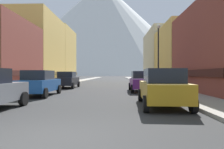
% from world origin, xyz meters
% --- Properties ---
extents(ground_plane, '(400.00, 400.00, 0.00)m').
position_xyz_m(ground_plane, '(0.00, 0.00, 0.00)').
color(ground_plane, '#303030').
extents(sidewalk_left, '(2.50, 100.00, 0.15)m').
position_xyz_m(sidewalk_left, '(-6.25, 35.00, 0.07)').
color(sidewalk_left, gray).
rests_on(sidewalk_left, ground).
extents(sidewalk_right, '(2.50, 100.00, 0.15)m').
position_xyz_m(sidewalk_right, '(6.25, 35.00, 0.07)').
color(sidewalk_right, gray).
rests_on(sidewalk_right, ground).
extents(storefront_left_2, '(9.45, 10.48, 10.30)m').
position_xyz_m(storefront_left_2, '(-12.08, 25.45, 4.98)').
color(storefront_left_2, '#D8B259').
rests_on(storefront_left_2, ground).
extents(storefront_left_3, '(6.35, 9.56, 10.57)m').
position_xyz_m(storefront_left_3, '(-10.53, 35.56, 5.11)').
color(storefront_left_3, '#D8B259').
rests_on(storefront_left_3, ground).
extents(storefront_right_2, '(7.59, 9.94, 7.78)m').
position_xyz_m(storefront_right_2, '(11.14, 22.15, 3.74)').
color(storefront_right_2, '#D8B259').
rests_on(storefront_right_2, ground).
extents(storefront_right_3, '(7.42, 12.86, 9.60)m').
position_xyz_m(storefront_right_3, '(11.06, 33.93, 4.64)').
color(storefront_right_3, beige).
rests_on(storefront_right_3, ground).
extents(car_left_1, '(2.17, 4.45, 1.78)m').
position_xyz_m(car_left_1, '(-3.80, 9.46, 0.90)').
color(car_left_1, '#19478C').
rests_on(car_left_1, ground).
extents(car_left_2, '(2.11, 4.42, 1.78)m').
position_xyz_m(car_left_2, '(-3.80, 17.40, 0.90)').
color(car_left_2, black).
rests_on(car_left_2, ground).
extents(car_right_0, '(2.25, 4.48, 1.78)m').
position_xyz_m(car_right_0, '(3.80, 5.08, 0.90)').
color(car_right_0, '#B28419').
rests_on(car_right_0, ground).
extents(car_right_1, '(2.08, 4.41, 1.78)m').
position_xyz_m(car_right_1, '(3.80, 13.18, 0.90)').
color(car_right_1, '#591E72').
rests_on(car_right_1, ground).
extents(trash_bin_right, '(0.59, 0.59, 0.98)m').
position_xyz_m(trash_bin_right, '(6.35, 11.22, 0.64)').
color(trash_bin_right, '#4C5156').
rests_on(trash_bin_right, sidewalk_right).
extents(potted_plant_0, '(0.70, 0.70, 1.02)m').
position_xyz_m(potted_plant_0, '(-7.00, 15.22, 0.74)').
color(potted_plant_0, '#4C4C51').
rests_on(potted_plant_0, sidewalk_left).
extents(potted_plant_1, '(0.63, 0.63, 0.96)m').
position_xyz_m(potted_plant_1, '(7.00, 16.32, 0.71)').
color(potted_plant_1, brown).
rests_on(potted_plant_1, sidewalk_right).
extents(potted_plant_2, '(0.49, 0.49, 0.75)m').
position_xyz_m(potted_plant_2, '(-7.00, 10.66, 0.54)').
color(potted_plant_2, '#4C4C51').
rests_on(potted_plant_2, sidewalk_left).
extents(streetlamp_right, '(0.36, 0.36, 5.86)m').
position_xyz_m(streetlamp_right, '(5.35, 13.57, 3.99)').
color(streetlamp_right, black).
rests_on(streetlamp_right, sidewalk_right).
extents(mountain_backdrop, '(246.75, 246.75, 123.35)m').
position_xyz_m(mountain_backdrop, '(-17.99, 260.00, 61.67)').
color(mountain_backdrop, silver).
rests_on(mountain_backdrop, ground).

